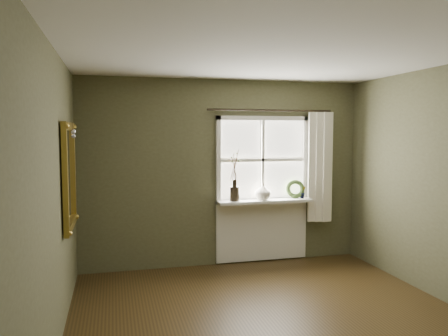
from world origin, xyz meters
TOP-DOWN VIEW (x-y plane):
  - floor at (0.00, 0.00)m, footprint 4.50×4.50m
  - ceiling at (0.00, 0.00)m, footprint 4.50×4.50m
  - wall_back at (0.00, 2.30)m, footprint 4.00×0.10m
  - wall_left at (-2.05, 0.00)m, footprint 0.10×4.50m
  - window_frame at (0.55, 2.23)m, footprint 1.36×0.06m
  - window_sill at (0.55, 2.12)m, footprint 1.36×0.26m
  - window_apron at (0.55, 2.23)m, footprint 1.36×0.04m
  - dark_jug at (0.11, 2.12)m, footprint 0.15×0.15m
  - cream_vase at (0.52, 2.12)m, footprint 0.23×0.23m
  - wreath at (1.03, 2.16)m, footprint 0.29×0.19m
  - potted_plant_left at (0.08, 2.12)m, footprint 0.09×0.07m
  - potted_plant_right at (1.13, 2.12)m, footprint 0.11×0.09m
  - curtain at (1.39, 2.13)m, footprint 0.36×0.12m
  - curtain_rod at (0.65, 2.17)m, footprint 1.84×0.03m
  - gilt_mirror at (-1.96, 1.11)m, footprint 0.10×0.93m

SIDE VIEW (x-z plane):
  - floor at x=0.00m, z-range 0.00..0.00m
  - window_apron at x=0.55m, z-range 0.02..0.90m
  - window_sill at x=0.55m, z-range 0.88..0.92m
  - potted_plant_left at x=0.08m, z-range 0.92..1.08m
  - potted_plant_right at x=1.13m, z-range 0.92..1.09m
  - dark_jug at x=0.11m, z-range 0.92..1.12m
  - wreath at x=1.03m, z-range 0.88..1.16m
  - cream_vase at x=0.52m, z-range 0.92..1.16m
  - wall_back at x=0.00m, z-range 0.00..2.60m
  - wall_left at x=-2.05m, z-range 0.00..2.60m
  - curtain at x=1.39m, z-range 0.57..2.16m
  - gilt_mirror at x=-1.96m, z-range 0.87..1.97m
  - window_frame at x=0.55m, z-range 0.86..2.10m
  - curtain_rod at x=0.65m, z-range 2.16..2.20m
  - ceiling at x=0.00m, z-range 2.60..2.60m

